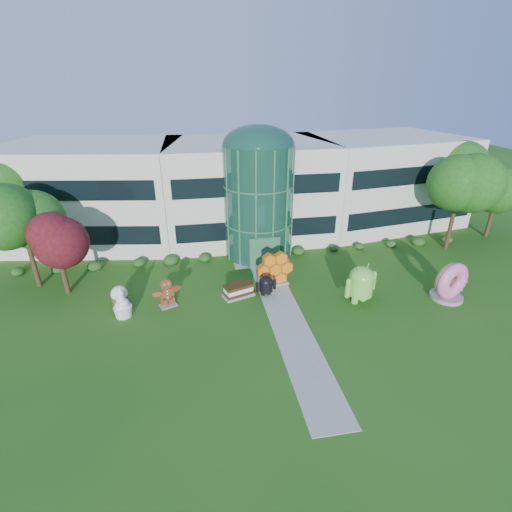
{
  "coord_description": "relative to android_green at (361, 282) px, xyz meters",
  "views": [
    {
      "loc": [
        -5.69,
        -18.9,
        14.54
      ],
      "look_at": [
        -1.26,
        6.0,
        2.6
      ],
      "focal_mm": 26.0,
      "sensor_mm": 36.0,
      "label": 1
    }
  ],
  "objects": [
    {
      "name": "ground",
      "position": [
        -5.73,
        -2.49,
        -1.62
      ],
      "size": [
        140.0,
        140.0,
        0.0
      ],
      "primitive_type": "plane",
      "color": "#215114",
      "rests_on": "ground"
    },
    {
      "name": "building",
      "position": [
        -5.73,
        15.51,
        3.03
      ],
      "size": [
        46.0,
        15.0,
        9.3
      ],
      "primitive_type": null,
      "color": "beige",
      "rests_on": "ground"
    },
    {
      "name": "atrium",
      "position": [
        -5.73,
        9.51,
        3.28
      ],
      "size": [
        6.0,
        6.0,
        9.8
      ],
      "primitive_type": "cylinder",
      "color": "#194738",
      "rests_on": "ground"
    },
    {
      "name": "walkway",
      "position": [
        -5.73,
        -0.49,
        -1.6
      ],
      "size": [
        2.4,
        20.0,
        0.04
      ],
      "primitive_type": "cube",
      "color": "#9E9E93",
      "rests_on": "ground"
    },
    {
      "name": "tree_red",
      "position": [
        -21.23,
        5.01,
        1.38
      ],
      "size": [
        4.0,
        4.0,
        6.0
      ],
      "primitive_type": null,
      "color": "#3F0C14",
      "rests_on": "ground"
    },
    {
      "name": "trees_backdrop",
      "position": [
        -5.73,
        10.51,
        2.58
      ],
      "size": [
        52.0,
        8.0,
        8.4
      ],
      "primitive_type": null,
      "color": "#1F4A12",
      "rests_on": "ground"
    },
    {
      "name": "android_green",
      "position": [
        0.0,
        0.0,
        0.0
      ],
      "size": [
        3.32,
        2.7,
        3.25
      ],
      "primitive_type": null,
      "rotation": [
        0.0,
        0.0,
        0.31
      ],
      "color": "#71D143",
      "rests_on": "ground"
    },
    {
      "name": "android_black",
      "position": [
        -6.5,
        2.04,
        -0.69
      ],
      "size": [
        1.76,
        1.29,
        1.86
      ],
      "primitive_type": null,
      "rotation": [
        0.0,
        0.0,
        0.12
      ],
      "color": "black",
      "rests_on": "ground"
    },
    {
      "name": "donut",
      "position": [
        6.55,
        -0.74,
        -0.14
      ],
      "size": [
        3.1,
        2.04,
        2.96
      ],
      "primitive_type": null,
      "rotation": [
        0.0,
        0.0,
        0.25
      ],
      "color": "#EE5A9F",
      "rests_on": "ground"
    },
    {
      "name": "gingerbread",
      "position": [
        -13.68,
        1.84,
        -0.55
      ],
      "size": [
        2.5,
        1.74,
        2.16
      ],
      "primitive_type": null,
      "rotation": [
        0.0,
        0.0,
        0.4
      ],
      "color": "maroon",
      "rests_on": "ground"
    },
    {
      "name": "ice_cream_sandwich",
      "position": [
        -8.55,
        2.24,
        -1.12
      ],
      "size": [
        2.5,
        1.8,
        1.0
      ],
      "primitive_type": null,
      "rotation": [
        0.0,
        0.0,
        0.33
      ],
      "color": "#311D0A",
      "rests_on": "ground"
    },
    {
      "name": "honeycomb",
      "position": [
        -5.51,
        3.57,
        -0.39
      ],
      "size": [
        3.29,
        1.61,
        2.47
      ],
      "primitive_type": null,
      "rotation": [
        0.0,
        0.0,
        0.16
      ],
      "color": "orange",
      "rests_on": "ground"
    },
    {
      "name": "froyo",
      "position": [
        -16.61,
        1.03,
        -0.49
      ],
      "size": [
        1.38,
        1.38,
        2.27
      ],
      "primitive_type": null,
      "rotation": [
        0.0,
        0.0,
        0.04
      ],
      "color": "white",
      "rests_on": "ground"
    },
    {
      "name": "cupcake",
      "position": [
        -17.03,
        2.55,
        -0.87
      ],
      "size": [
        1.54,
        1.54,
        1.5
      ],
      "primitive_type": null,
      "rotation": [
        0.0,
        0.0,
        0.27
      ],
      "color": "white",
      "rests_on": "ground"
    }
  ]
}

